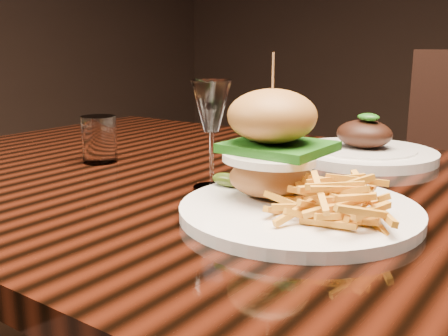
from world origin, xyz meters
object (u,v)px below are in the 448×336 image
Objects in this scene: wine_glass at (212,110)px; far_dish at (363,150)px; burger_plate at (294,176)px; dining_table at (293,236)px.

far_dish is at bearing 72.51° from wine_glass.
wine_glass is at bearing -107.49° from far_dish.
burger_plate reaches higher than far_dish.
far_dish is (0.00, 0.27, 0.09)m from dining_table.
wine_glass is (-0.16, 0.04, 0.07)m from burger_plate.
wine_glass is 0.37m from far_dish.
wine_glass is 0.60× the size of far_dish.
wine_glass reaches higher than far_dish.
burger_plate is (0.06, -0.11, 0.13)m from dining_table.
burger_plate is 0.18m from wine_glass.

